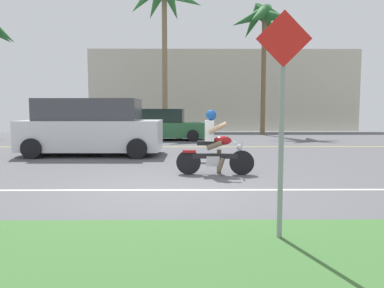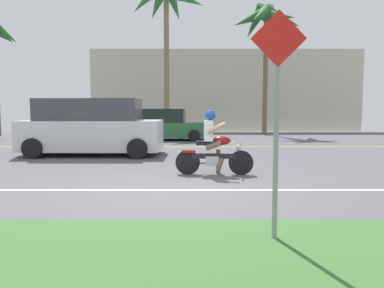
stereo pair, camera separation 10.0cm
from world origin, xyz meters
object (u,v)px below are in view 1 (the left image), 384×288
at_px(palm_tree_1, 164,2).
at_px(palm_tree_0, 264,23).
at_px(parked_car_1, 163,125).
at_px(parked_car_0, 67,124).
at_px(motorcyclist, 214,147).
at_px(street_sign, 282,104).
at_px(suv_nearby, 91,128).

bearing_deg(palm_tree_1, palm_tree_0, -3.17).
bearing_deg(parked_car_1, palm_tree_0, 32.62).
xyz_separation_m(parked_car_0, palm_tree_1, (4.95, 3.20, 7.07)).
xyz_separation_m(motorcyclist, parked_car_1, (-1.88, 10.13, 0.08)).
height_order(palm_tree_0, street_sign, palm_tree_0).
relative_size(motorcyclist, parked_car_0, 0.41).
xyz_separation_m(motorcyclist, palm_tree_1, (-2.04, 14.13, 7.19)).
xyz_separation_m(parked_car_0, street_sign, (7.44, -15.47, 0.83)).
distance_m(suv_nearby, palm_tree_0, 13.81).
relative_size(palm_tree_0, palm_tree_1, 0.85).
xyz_separation_m(suv_nearby, parked_car_1, (2.00, 6.27, -0.19)).
bearing_deg(palm_tree_1, street_sign, -82.42).
distance_m(parked_car_1, palm_tree_1, 8.16).
relative_size(motorcyclist, parked_car_1, 0.44).
distance_m(parked_car_0, palm_tree_0, 12.63).
relative_size(suv_nearby, parked_car_1, 1.16).
bearing_deg(parked_car_0, street_sign, -64.32).
distance_m(parked_car_0, parked_car_1, 5.17).
bearing_deg(palm_tree_0, motorcyclist, -105.59).
xyz_separation_m(suv_nearby, street_sign, (4.33, -8.40, 0.68)).
height_order(motorcyclist, palm_tree_1, palm_tree_1).
bearing_deg(motorcyclist, parked_car_1, 100.52).
bearing_deg(suv_nearby, palm_tree_1, 79.82).
relative_size(parked_car_0, street_sign, 1.71).
height_order(suv_nearby, parked_car_0, suv_nearby).
bearing_deg(parked_car_0, suv_nearby, -66.28).
height_order(parked_car_0, palm_tree_1, palm_tree_1).
bearing_deg(street_sign, parked_car_1, 99.02).
relative_size(motorcyclist, palm_tree_0, 0.23).
bearing_deg(parked_car_0, parked_car_1, -8.89).
bearing_deg(suv_nearby, street_sign, -62.73).
bearing_deg(palm_tree_1, parked_car_0, -147.16).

